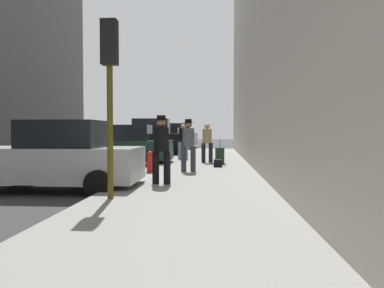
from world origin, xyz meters
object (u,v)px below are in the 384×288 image
(parked_white_van, at_px, (173,136))
(rolling_suitcase, at_px, (220,156))
(pedestrian_in_tan_coat, at_px, (207,141))
(parked_black_suv, at_px, (149,139))
(pedestrian_with_beanie, at_px, (188,142))
(parked_silver_sedan, at_px, (58,158))
(parked_dark_green_sedan, at_px, (125,146))
(pedestrian_with_fedora, at_px, (161,146))
(duffel_bag, at_px, (218,163))
(fire_hydrant, at_px, (150,162))
(parked_gray_coupe, at_px, (164,140))
(pedestrian_in_jeans, at_px, (183,140))
(traffic_light, at_px, (110,70))

(parked_white_van, relative_size, rolling_suitcase, 4.47)
(parked_white_van, relative_size, pedestrian_in_tan_coat, 2.72)
(rolling_suitcase, bearing_deg, parked_black_suv, 122.95)
(pedestrian_with_beanie, bearing_deg, parked_silver_sedan, -131.81)
(parked_dark_green_sedan, distance_m, pedestrian_with_beanie, 4.66)
(pedestrian_with_beanie, distance_m, pedestrian_with_fedora, 3.08)
(duffel_bag, bearing_deg, parked_white_van, 101.19)
(parked_black_suv, relative_size, pedestrian_in_tan_coat, 2.72)
(fire_hydrant, bearing_deg, parked_dark_green_sedan, 114.89)
(parked_black_suv, xyz_separation_m, pedestrian_in_tan_coat, (3.60, -5.68, 0.07))
(parked_silver_sedan, distance_m, rolling_suitcase, 7.64)
(fire_hydrant, xyz_separation_m, pedestrian_with_fedora, (0.77, -2.66, 0.64))
(parked_silver_sedan, xyz_separation_m, pedestrian_with_fedora, (2.57, 0.38, 0.29))
(parked_gray_coupe, relative_size, pedestrian_in_jeans, 2.49)
(parked_gray_coupe, bearing_deg, pedestrian_with_beanie, -79.18)
(pedestrian_with_beanie, distance_m, pedestrian_in_jeans, 5.71)
(parked_silver_sedan, distance_m, pedestrian_with_fedora, 2.62)
(parked_silver_sedan, height_order, pedestrian_with_beanie, pedestrian_with_beanie)
(parked_gray_coupe, xyz_separation_m, pedestrian_with_beanie, (3.05, -15.98, 0.29))
(pedestrian_in_jeans, bearing_deg, fire_hydrant, -95.32)
(pedestrian_in_tan_coat, height_order, pedestrian_with_fedora, pedestrian_with_fedora)
(parked_white_van, bearing_deg, pedestrian_in_jeans, -81.88)
(parked_silver_sedan, height_order, duffel_bag, parked_silver_sedan)
(pedestrian_in_jeans, bearing_deg, pedestrian_with_fedora, -88.63)
(parked_silver_sedan, relative_size, parked_black_suv, 0.90)
(rolling_suitcase, distance_m, duffel_bag, 1.28)
(fire_hydrant, distance_m, pedestrian_with_fedora, 2.85)
(traffic_light, xyz_separation_m, pedestrian_in_tan_coat, (1.75, 8.91, -1.65))
(parked_silver_sedan, height_order, parked_black_suv, parked_black_suv)
(parked_silver_sedan, xyz_separation_m, parked_gray_coupe, (-0.00, 19.39, 0.00))
(traffic_light, xyz_separation_m, pedestrian_with_fedora, (0.72, 2.16, -1.62))
(traffic_light, height_order, pedestrian_in_tan_coat, traffic_light)
(pedestrian_in_jeans, bearing_deg, parked_gray_coupe, 102.94)
(parked_gray_coupe, bearing_deg, pedestrian_in_tan_coat, -73.64)
(fire_hydrant, bearing_deg, duffel_bag, 42.95)
(pedestrian_in_tan_coat, bearing_deg, parked_white_van, 100.99)
(parked_gray_coupe, xyz_separation_m, parked_white_van, (-0.00, 6.28, 0.18))
(parked_dark_green_sedan, bearing_deg, pedestrian_in_jeans, 42.36)
(pedestrian_in_jeans, xyz_separation_m, duffel_bag, (1.69, -3.94, -0.81))
(pedestrian_in_tan_coat, distance_m, pedestrian_with_beanie, 3.76)
(pedestrian_with_fedora, bearing_deg, parked_black_suv, 101.70)
(traffic_light, bearing_deg, parked_black_suv, 97.24)
(parked_gray_coupe, height_order, pedestrian_in_jeans, pedestrian_in_jeans)
(pedestrian_in_tan_coat, xyz_separation_m, pedestrian_with_beanie, (-0.55, -3.72, 0.03))
(parked_white_van, bearing_deg, parked_gray_coupe, -90.00)
(pedestrian_with_beanie, xyz_separation_m, pedestrian_with_fedora, (-0.48, -3.04, 0.00))
(traffic_light, distance_m, pedestrian_in_tan_coat, 9.23)
(pedestrian_with_fedora, xyz_separation_m, duffel_bag, (1.49, 4.77, -0.85))
(parked_black_suv, distance_m, fire_hydrant, 9.95)
(pedestrian_in_tan_coat, bearing_deg, parked_gray_coupe, 106.36)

